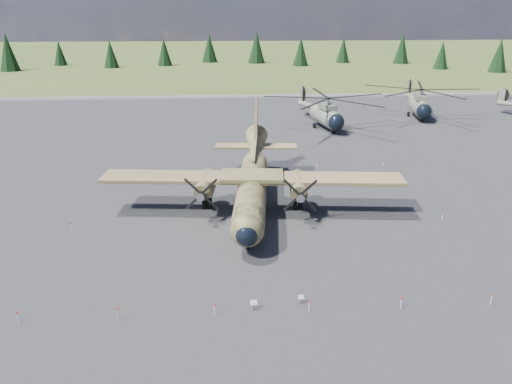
{
  "coord_description": "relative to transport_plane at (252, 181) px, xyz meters",
  "views": [
    {
      "loc": [
        -3.23,
        -40.34,
        18.36
      ],
      "look_at": [
        -0.33,
        2.0,
        2.49
      ],
      "focal_mm": 35.0,
      "sensor_mm": 36.0,
      "label": 1
    }
  ],
  "objects": [
    {
      "name": "treeline",
      "position": [
        -1.13,
        -11.04,
        2.12
      ],
      "size": [
        286.02,
        288.03,
        10.95
      ],
      "color": "black",
      "rests_on": "ground"
    },
    {
      "name": "helicopter_near",
      "position": [
        13.59,
        31.79,
        0.97
      ],
      "size": [
        23.67,
        25.4,
        5.13
      ],
      "rotation": [
        0.0,
        0.0,
        0.19
      ],
      "color": "slate",
      "rests_on": "ground"
    },
    {
      "name": "helicopter_mid",
      "position": [
        31.38,
        39.0,
        0.99
      ],
      "size": [
        23.44,
        25.24,
        5.15
      ],
      "rotation": [
        0.0,
        0.0,
        -0.17
      ],
      "color": "slate",
      "rests_on": "ground"
    },
    {
      "name": "info_placard_left",
      "position": [
        -1.0,
        -17.51,
        -2.19
      ],
      "size": [
        0.47,
        0.25,
        0.71
      ],
      "rotation": [
        0.0,
        0.0,
        0.14
      ],
      "color": "gray",
      "rests_on": "ground"
    },
    {
      "name": "ground",
      "position": [
        0.5,
        -4.54,
        -2.67
      ],
      "size": [
        500.0,
        500.0,
        0.0
      ],
      "primitive_type": "plane",
      "color": "#4C5425",
      "rests_on": "ground"
    },
    {
      "name": "transport_plane",
      "position": [
        0.0,
        0.0,
        0.0
      ],
      "size": [
        28.2,
        25.52,
        9.28
      ],
      "rotation": [
        0.0,
        0.0,
        -0.1
      ],
      "color": "#3A3B20",
      "rests_on": "ground"
    },
    {
      "name": "barrier_fence",
      "position": [
        0.04,
        -4.62,
        -2.16
      ],
      "size": [
        33.12,
        29.62,
        0.85
      ],
      "color": "silver",
      "rests_on": "ground"
    },
    {
      "name": "info_placard_right",
      "position": [
        2.13,
        -17.01,
        -2.24
      ],
      "size": [
        0.42,
        0.2,
        0.64
      ],
      "rotation": [
        0.0,
        0.0,
        0.08
      ],
      "color": "gray",
      "rests_on": "ground"
    },
    {
      "name": "apron",
      "position": [
        0.5,
        5.46,
        -2.67
      ],
      "size": [
        120.0,
        120.0,
        0.04
      ],
      "primitive_type": "cube",
      "color": "#59595E",
      "rests_on": "ground"
    }
  ]
}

